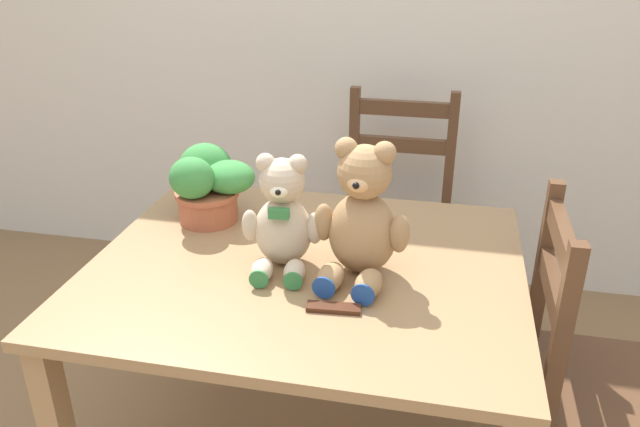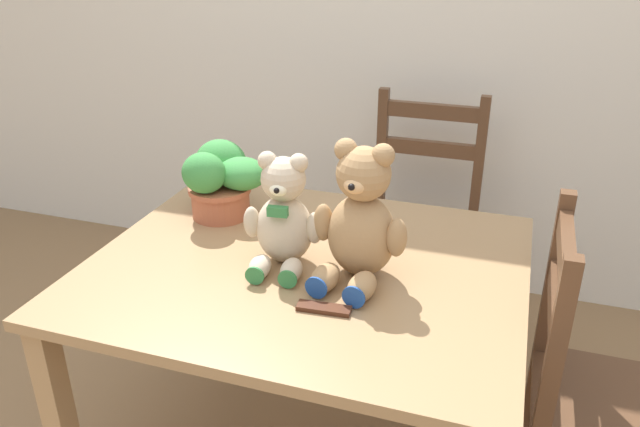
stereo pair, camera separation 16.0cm
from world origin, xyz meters
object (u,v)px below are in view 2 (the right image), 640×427
chocolate_bar (324,308)px  potted_plant (222,178)px  teddy_bear_right (360,221)px  teddy_bear_left (283,218)px  wooden_chair_behind (420,220)px  wooden_chair_side (600,397)px

chocolate_bar → potted_plant: bearing=138.0°
teddy_bear_right → potted_plant: bearing=-17.9°
chocolate_bar → teddy_bear_right: bearing=79.4°
teddy_bear_left → teddy_bear_right: size_ratio=0.86×
chocolate_bar → wooden_chair_behind: bearing=87.6°
wooden_chair_behind → teddy_bear_left: 1.04m
wooden_chair_behind → teddy_bear_right: size_ratio=2.63×
teddy_bear_right → potted_plant: (-0.50, 0.24, -0.04)m
teddy_bear_left → teddy_bear_right: 0.21m
teddy_bear_left → potted_plant: size_ratio=1.21×
teddy_bear_left → chocolate_bar: bearing=126.3°
wooden_chair_side → teddy_bear_right: (-0.63, -0.04, 0.42)m
wooden_chair_side → teddy_bear_left: bearing=-87.3°
wooden_chair_behind → chocolate_bar: (-0.05, -1.12, 0.27)m
potted_plant → wooden_chair_side: bearing=-9.7°
wooden_chair_behind → potted_plant: (-0.52, -0.70, 0.38)m
wooden_chair_behind → potted_plant: wooden_chair_behind is taller
teddy_bear_left → teddy_bear_right: teddy_bear_right is taller
wooden_chair_side → chocolate_bar: bearing=-71.2°
wooden_chair_behind → teddy_bear_left: teddy_bear_left is taller
wooden_chair_behind → chocolate_bar: bearing=87.6°
wooden_chair_behind → potted_plant: size_ratio=3.72×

